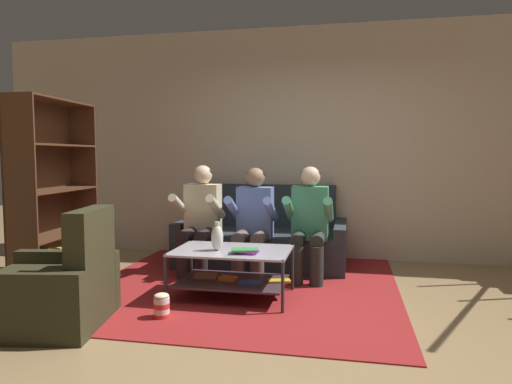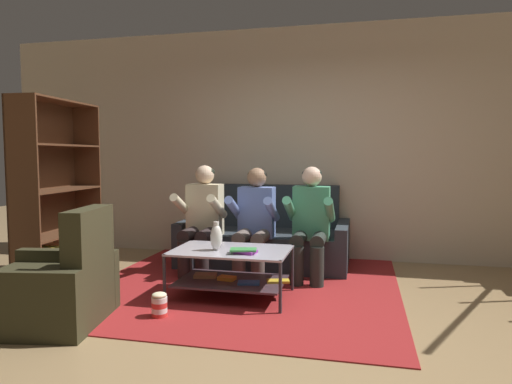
# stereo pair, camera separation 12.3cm
# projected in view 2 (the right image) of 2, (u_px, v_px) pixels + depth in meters

# --- Properties ---
(ground) EXTENTS (16.80, 16.80, 0.00)m
(ground) POSITION_uv_depth(u_px,v_px,m) (275.00, 325.00, 3.49)
(ground) COLOR #9B7C53
(back_partition) EXTENTS (8.40, 0.12, 2.90)m
(back_partition) POSITION_uv_depth(u_px,v_px,m) (312.00, 144.00, 5.76)
(back_partition) COLOR beige
(back_partition) RESTS_ON ground
(couch) EXTENTS (1.96, 0.97, 0.93)m
(couch) POSITION_uv_depth(u_px,v_px,m) (266.00, 240.00, 5.47)
(couch) COLOR #2E363D
(couch) RESTS_ON ground
(person_seated_left) EXTENTS (0.50, 0.58, 1.19)m
(person_seated_left) POSITION_uv_depth(u_px,v_px,m) (202.00, 215.00, 5.02)
(person_seated_left) COLOR #2B2121
(person_seated_left) RESTS_ON ground
(person_seated_middle) EXTENTS (0.50, 0.58, 1.17)m
(person_seated_middle) POSITION_uv_depth(u_px,v_px,m) (255.00, 218.00, 4.88)
(person_seated_middle) COLOR #60524B
(person_seated_middle) RESTS_ON ground
(person_seated_right) EXTENTS (0.50, 0.58, 1.18)m
(person_seated_right) POSITION_uv_depth(u_px,v_px,m) (310.00, 219.00, 4.75)
(person_seated_right) COLOR #272E29
(person_seated_right) RESTS_ON ground
(coffee_table) EXTENTS (1.06, 0.68, 0.45)m
(coffee_table) POSITION_uv_depth(u_px,v_px,m) (232.00, 266.00, 4.14)
(coffee_table) COLOR #BBB6C4
(coffee_table) RESTS_ON ground
(area_rug) EXTENTS (3.00, 3.31, 0.01)m
(area_rug) POSITION_uv_depth(u_px,v_px,m) (248.00, 281.00, 4.70)
(area_rug) COLOR maroon
(area_rug) RESTS_ON ground
(vase) EXTENTS (0.11, 0.11, 0.26)m
(vase) POSITION_uv_depth(u_px,v_px,m) (216.00, 237.00, 4.09)
(vase) COLOR silver
(vase) RESTS_ON coffee_table
(book_stack) EXTENTS (0.25, 0.19, 0.04)m
(book_stack) POSITION_uv_depth(u_px,v_px,m) (245.00, 251.00, 3.96)
(book_stack) COLOR purple
(book_stack) RESTS_ON coffee_table
(bookshelf) EXTENTS (0.41, 1.16, 1.87)m
(bookshelf) POSITION_uv_depth(u_px,v_px,m) (51.00, 207.00, 4.78)
(bookshelf) COLOR #52311E
(bookshelf) RESTS_ON ground
(armchair) EXTENTS (0.98, 0.95, 0.90)m
(armchair) POSITION_uv_depth(u_px,v_px,m) (52.00, 288.00, 3.51)
(armchair) COLOR #33301D
(armchair) RESTS_ON ground
(popcorn_tub) EXTENTS (0.13, 0.13, 0.21)m
(popcorn_tub) POSITION_uv_depth(u_px,v_px,m) (159.00, 305.00, 3.65)
(popcorn_tub) COLOR red
(popcorn_tub) RESTS_ON ground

